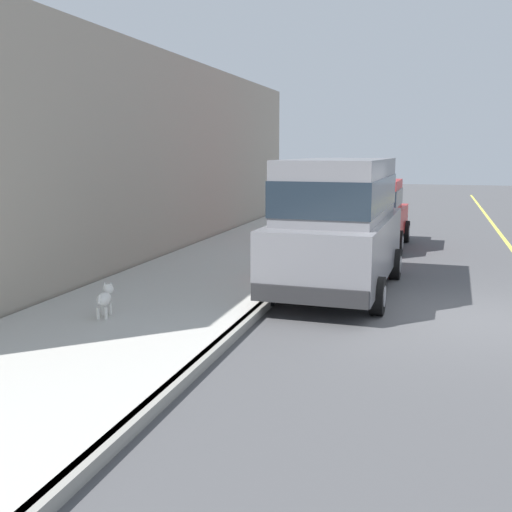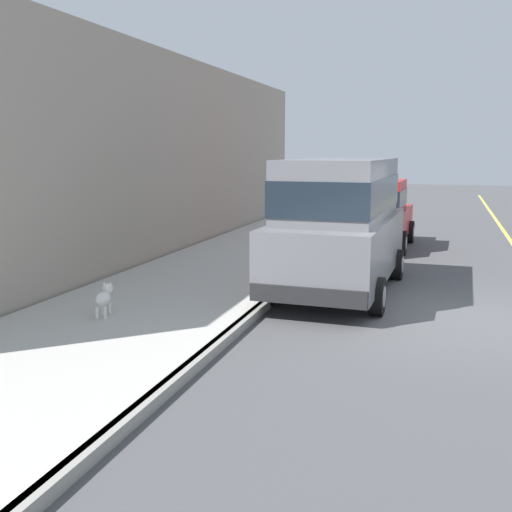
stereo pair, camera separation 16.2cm
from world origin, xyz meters
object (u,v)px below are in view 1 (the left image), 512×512
Objects in this scene: car_grey_van at (339,219)px; dog_white at (105,298)px; car_red_hatchback at (371,212)px; fire_hydrant at (268,262)px.

dog_white is at bearing -133.40° from car_grey_van.
fire_hydrant is at bearing -105.03° from car_red_hatchback.
fire_hydrant is at bearing 63.80° from dog_white.
fire_hydrant is (-1.42, 0.14, -0.92)m from car_grey_van.
car_red_hatchback is (0.05, 5.62, -0.42)m from car_grey_van.
car_grey_van is 1.70m from fire_hydrant.
dog_white is 1.02× the size of fire_hydrant.
car_grey_van is 6.70× the size of dog_white.
fire_hydrant is (-1.47, -5.48, -0.50)m from car_red_hatchback.
dog_white is (-3.11, -3.29, -0.97)m from car_grey_van.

